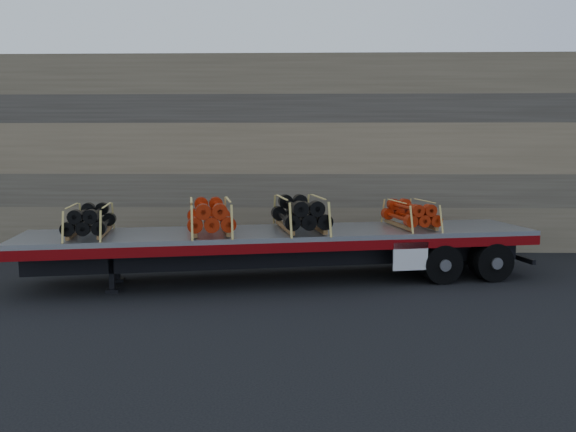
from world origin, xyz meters
name	(u,v)px	position (x,y,z in m)	size (l,w,h in m)	color
ground	(292,285)	(0.00, 0.00, 0.00)	(120.00, 120.00, 0.00)	black
rock_wall	(295,154)	(0.00, 6.50, 3.50)	(44.00, 3.00, 7.00)	#7A6B54
trailer	(282,255)	(-0.29, 0.59, 0.71)	(14.11, 2.71, 1.41)	#A0A2A7
bundle_front	(90,221)	(-5.33, -0.42, 1.79)	(1.07, 2.14, 0.76)	black
bundle_midfront	(210,217)	(-2.25, 0.20, 1.84)	(1.21, 2.43, 0.86)	#AA2109
bundle_midrear	(300,214)	(0.20, 0.69, 1.86)	(1.26, 2.52, 0.89)	black
bundle_rear	(410,215)	(3.41, 1.34, 1.78)	(1.04, 2.08, 0.74)	#AA2109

